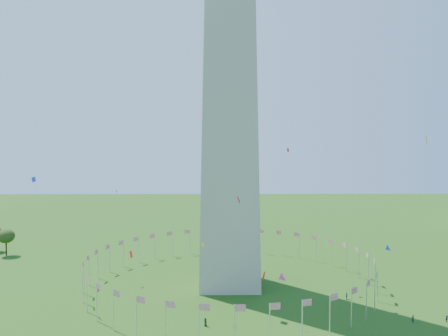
# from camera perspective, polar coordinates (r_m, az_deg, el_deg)

# --- Properties ---
(flag_ring) EXTENTS (80.24, 80.24, 9.00)m
(flag_ring) POSITION_cam_1_polar(r_m,az_deg,el_deg) (128.06, 0.71, -13.15)
(flag_ring) COLOR silver
(flag_ring) RESTS_ON ground
(kites_aloft) EXTENTS (109.49, 74.09, 36.49)m
(kites_aloft) POSITION_cam_1_polar(r_m,az_deg,el_deg) (101.63, 7.32, -9.06)
(kites_aloft) COLOR #CC2699
(kites_aloft) RESTS_ON ground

